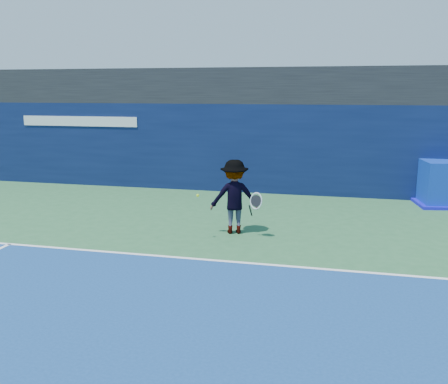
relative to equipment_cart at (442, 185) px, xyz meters
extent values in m
plane|color=#2B6037|center=(-5.33, -9.51, -0.62)|extent=(80.00, 80.00, 0.00)
cube|color=white|center=(-5.33, -6.51, -0.61)|extent=(24.00, 0.10, 0.01)
cube|color=black|center=(-5.33, 1.99, 2.98)|extent=(36.00, 3.00, 1.20)
cube|color=#0B163C|center=(-5.33, 0.99, 0.88)|extent=(36.00, 1.00, 3.00)
cube|color=white|center=(-12.33, 0.48, 1.73)|extent=(4.50, 0.04, 0.35)
cube|color=#0B2CA3|center=(0.00, 0.00, 0.06)|extent=(1.29, 1.29, 1.36)
cube|color=#120EC4|center=(0.00, 0.00, -0.58)|extent=(1.62, 1.62, 0.09)
imported|color=white|center=(-5.52, -4.37, 0.29)|extent=(1.32, 0.98, 1.82)
cylinder|color=black|center=(-5.07, -4.62, 0.03)|extent=(0.09, 0.16, 0.29)
torus|color=white|center=(-4.93, -4.67, 0.28)|extent=(0.33, 0.19, 0.33)
cylinder|color=black|center=(-4.93, -4.67, 0.28)|extent=(0.28, 0.15, 0.28)
sphere|color=#B2D818|center=(-6.23, -5.15, 0.44)|extent=(0.07, 0.07, 0.07)
camera|label=1|loc=(-3.03, -16.02, 2.86)|focal=40.00mm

